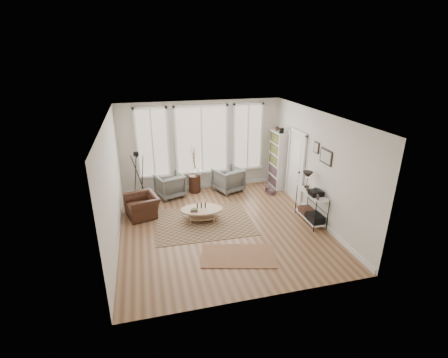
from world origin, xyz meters
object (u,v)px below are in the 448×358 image
object	(u,v)px
low_shelf	(311,204)
coffee_table	(202,211)
armchair_left	(170,185)
side_table	(194,170)
armchair_right	(228,179)
bookcase	(277,160)
accent_chair	(142,206)

from	to	relation	value
low_shelf	coffee_table	bearing A→B (deg)	165.15
armchair_left	side_table	world-z (taller)	side_table
coffee_table	armchair_right	size ratio (longest dim) A/B	1.41
coffee_table	armchair_right	world-z (taller)	armchair_right
armchair_left	armchair_right	world-z (taller)	armchair_right
armchair_right	side_table	bearing A→B (deg)	-30.05
low_shelf	bookcase	bearing A→B (deg)	88.72
side_table	accent_chair	world-z (taller)	side_table
bookcase	armchair_right	world-z (taller)	bookcase
armchair_left	accent_chair	xyz separation A→B (m)	(-0.88, -1.13, -0.07)
coffee_table	armchair_right	distance (m)	2.20
bookcase	side_table	world-z (taller)	bookcase
armchair_left	armchair_right	xyz separation A→B (m)	(1.90, -0.01, 0.02)
armchair_left	accent_chair	size ratio (longest dim) A/B	0.87
side_table	coffee_table	bearing A→B (deg)	-94.16
coffee_table	armchair_right	bearing A→B (deg)	55.95
bookcase	side_table	xyz separation A→B (m)	(-2.75, 0.22, -0.19)
bookcase	coffee_table	size ratio (longest dim) A/B	1.71
bookcase	coffee_table	distance (m)	3.46
low_shelf	accent_chair	distance (m)	4.63
armchair_left	armchair_right	distance (m)	1.90
bookcase	armchair_right	xyz separation A→B (m)	(-1.67, 0.06, -0.57)
armchair_left	coffee_table	bearing A→B (deg)	91.58
armchair_right	bookcase	bearing A→B (deg)	156.87
armchair_left	side_table	size ratio (longest dim) A/B	0.50
bookcase	armchair_left	size ratio (longest dim) A/B	2.56
side_table	low_shelf	bearing A→B (deg)	-45.50
armchair_left	bookcase	bearing A→B (deg)	160.61
armchair_right	accent_chair	world-z (taller)	armchair_right
coffee_table	armchair_left	world-z (taller)	armchair_left
coffee_table	side_table	size ratio (longest dim) A/B	0.75
coffee_table	armchair_left	bearing A→B (deg)	109.92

